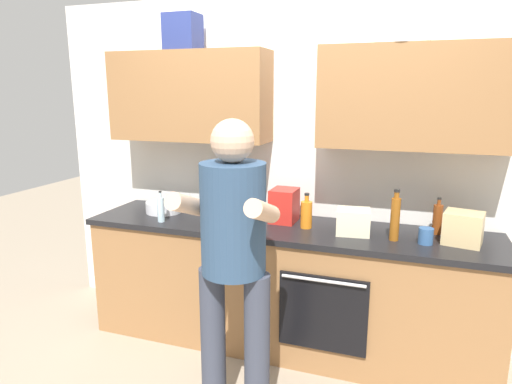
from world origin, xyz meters
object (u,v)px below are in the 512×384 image
Objects in this scene: mixing_bowl at (164,207)px; grocery_bag_rice at (353,222)px; grocery_bag_crisps at (284,205)px; bottle_juice at (306,214)px; bottle_vinegar at (437,219)px; person_standing at (233,251)px; bottle_oil at (249,210)px; bottle_water at (161,209)px; bottle_syrup at (395,218)px; grocery_bag_bread at (463,228)px; bottle_soda at (227,197)px; cup_tea at (426,236)px.

grocery_bag_rice is (1.45, -0.07, 0.04)m from mixing_bowl.
mixing_bowl is 0.95m from grocery_bag_crisps.
bottle_juice is 0.85m from bottle_vinegar.
grocery_bag_rice is at bearing -161.10° from bottle_vinegar.
grocery_bag_rice is at bearing 57.33° from person_standing.
bottle_oil is 0.64m from bottle_water.
bottle_syrup is at bearing -3.82° from mixing_bowl.
grocery_bag_rice is at bearing 169.56° from bottle_syrup.
grocery_bag_rice is at bearing 5.10° from bottle_oil.
bottle_oil is 0.96m from bottle_syrup.
bottle_vinegar is at bearing 131.96° from grocery_bag_bread.
grocery_bag_rice is (0.32, -0.03, -0.02)m from bottle_juice.
person_standing is at bearing -90.94° from grocery_bag_crisps.
grocery_bag_bread is (1.18, 0.83, 0.00)m from person_standing.
bottle_juice is at bearing 13.08° from bottle_oil.
bottle_soda is at bearing -177.02° from bottle_vinegar.
bottle_juice reaches higher than grocery_bag_crisps.
grocery_bag_crisps is (0.95, 0.06, 0.08)m from mixing_bowl.
bottle_soda is 1.45m from bottle_vinegar.
person_standing is 5.17× the size of bottle_syrup.
bottle_oil reaches higher than bottle_water.
grocery_bag_crisps is at bearing 166.07° from grocery_bag_rice.
grocery_bag_bread is at bearing 10.21° from bottle_syrup.
bottle_oil is (-0.18, 0.75, 0.02)m from person_standing.
cup_tea is at bearing -107.23° from bottle_vinegar.
bottle_soda is 0.43m from grocery_bag_crisps.
grocery_bag_crisps reaches higher than cup_tea.
bottle_oil reaches higher than bottle_vinegar.
bottle_water is at bearing -172.79° from grocery_bag_rice.
person_standing reaches higher than bottle_water.
grocery_bag_rice is 0.97× the size of grocery_bag_bread.
person_standing is 7.07× the size of grocery_bag_crisps.
bottle_soda is at bearing 173.43° from cup_tea.
person_standing reaches higher than cup_tea.
cup_tea is at bearing -2.62° from bottle_syrup.
person_standing is 0.96m from grocery_bag_rice.
bottle_water is (-0.63, -0.11, -0.02)m from bottle_oil.
bottle_vinegar is at bearing 72.77° from cup_tea.
bottle_syrup reaches higher than grocery_bag_rice.
bottle_soda reaches higher than bottle_vinegar.
bottle_water is 0.27m from mixing_bowl.
bottle_soda is at bearing 172.82° from bottle_syrup.
person_standing is 1.44m from grocery_bag_bread.
bottle_vinegar is at bearing 3.25° from mixing_bowl.
bottle_soda is at bearing 144.76° from bottle_oil.
bottle_oil is 1.26× the size of bottle_water.
bottle_vinegar is at bearing 41.10° from bottle_syrup.
bottle_syrup is at bearing -10.44° from grocery_bag_rice.
bottle_soda reaches higher than bottle_oil.
bottle_juice is 0.77m from cup_tea.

